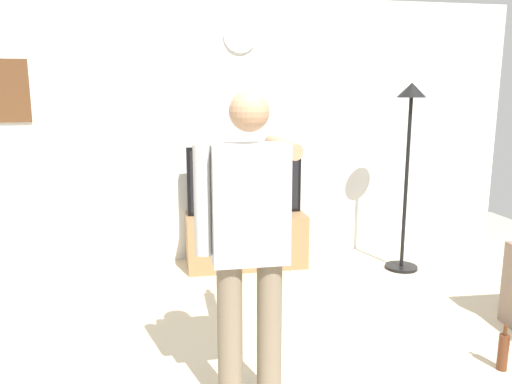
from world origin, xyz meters
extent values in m
cube|color=silver|center=(0.00, 2.95, 1.35)|extent=(6.40, 0.10, 2.70)
cube|color=#997047|center=(0.23, 2.60, 0.27)|extent=(1.20, 0.52, 0.54)
sphere|color=black|center=(0.23, 2.33, 0.30)|extent=(0.04, 0.04, 0.04)
cube|color=black|center=(0.23, 2.65, 0.88)|extent=(1.16, 0.06, 0.69)
cube|color=black|center=(0.23, 2.62, 0.88)|extent=(1.10, 0.01, 0.63)
cylinder|color=white|center=(0.23, 2.89, 2.31)|extent=(0.34, 0.03, 0.34)
cylinder|color=black|center=(1.76, 2.19, 0.01)|extent=(0.32, 0.32, 0.03)
cylinder|color=black|center=(1.76, 2.19, 0.87)|extent=(0.04, 0.04, 1.68)
cone|color=black|center=(1.76, 2.19, 1.78)|extent=(0.28, 0.28, 0.14)
cylinder|color=#7A6B56|center=(-0.26, 0.25, 0.43)|extent=(0.14, 0.14, 0.86)
cylinder|color=#7A6B56|center=(-0.04, 0.25, 0.43)|extent=(0.14, 0.14, 0.86)
cube|color=#B7B7B7|center=(-0.15, 0.25, 1.18)|extent=(0.40, 0.22, 0.63)
sphere|color=tan|center=(-0.15, 0.25, 1.66)|extent=(0.21, 0.21, 0.21)
cylinder|color=#B7B7B7|center=(-0.39, 0.25, 1.21)|extent=(0.09, 0.09, 0.58)
cylinder|color=tan|center=(0.10, 0.54, 1.45)|extent=(0.09, 0.58, 0.09)
cube|color=white|center=(0.10, 0.86, 1.45)|extent=(0.04, 0.12, 0.04)
cylinder|color=#592D19|center=(1.52, 0.32, 0.12)|extent=(0.07, 0.07, 0.24)
cylinder|color=#4C2814|center=(1.52, 0.32, 0.27)|extent=(0.02, 0.02, 0.07)
camera|label=1|loc=(-0.59, -2.29, 1.76)|focal=35.19mm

